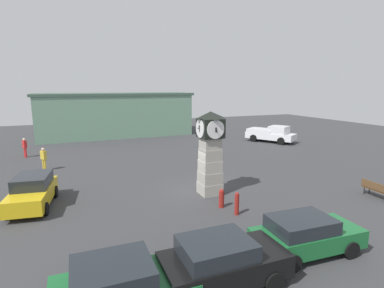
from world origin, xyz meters
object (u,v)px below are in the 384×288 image
object	(u,v)px
clock_tower	(210,151)
pedestrian_near_bench	(44,157)
car_by_building	(305,235)
car_far_lot	(33,191)
bench	(376,189)
car_near_tower	(222,261)
pickup_truck	(271,134)
pedestrian_crossing_lot	(25,146)
bollard_mid_row	(237,203)
car_navy_sedan	(121,286)
bollard_near_tower	(221,198)

from	to	relation	value
clock_tower	pedestrian_near_bench	xyz separation A→B (m)	(-9.15, 9.08, -1.53)
car_by_building	car_far_lot	bearing A→B (deg)	137.90
clock_tower	car_by_building	size ratio (longest dim) A/B	1.15
car_by_building	bench	size ratio (longest dim) A/B	2.55
car_near_tower	bench	distance (m)	11.90
car_by_building	pickup_truck	xyz separation A→B (m)	(13.00, 19.36, 0.19)
clock_tower	pedestrian_crossing_lot	bearing A→B (deg)	127.36
car_by_building	car_far_lot	distance (m)	13.09
car_near_tower	pedestrian_near_bench	size ratio (longest dim) A/B	2.30
bollard_mid_row	bench	xyz separation A→B (m)	(8.31, -1.00, -0.04)
pedestrian_near_bench	car_navy_sedan	bearing A→B (deg)	-80.01
bollard_mid_row	car_near_tower	bearing A→B (deg)	-125.62
car_near_tower	bench	bearing A→B (deg)	16.31
bollard_near_tower	pedestrian_near_bench	xyz separation A→B (m)	(-8.83, 11.11, 0.49)
pickup_truck	pedestrian_crossing_lot	world-z (taller)	pickup_truck
car_near_tower	clock_tower	bearing A→B (deg)	66.97
bollard_near_tower	pedestrian_near_bench	world-z (taller)	pedestrian_near_bench
pickup_truck	pedestrian_near_bench	xyz separation A→B (m)	(-22.66, -3.25, 0.05)
clock_tower	car_near_tower	bearing A→B (deg)	-113.03
pedestrian_crossing_lot	pickup_truck	bearing A→B (deg)	-4.74
car_by_building	pickup_truck	bearing A→B (deg)	56.11
bollard_near_tower	car_near_tower	world-z (taller)	car_near_tower
car_near_tower	pickup_truck	bearing A→B (deg)	49.87
bollard_near_tower	pickup_truck	xyz separation A→B (m)	(13.83, 14.37, 0.44)
car_far_lot	car_near_tower	bearing A→B (deg)	-56.68
pickup_truck	pedestrian_crossing_lot	distance (m)	24.55
car_navy_sedan	car_far_lot	size ratio (longest dim) A/B	0.91
clock_tower	pedestrian_crossing_lot	size ratio (longest dim) A/B	2.78
bench	pedestrian_near_bench	bearing A→B (deg)	142.86
bollard_near_tower	car_far_lot	bearing A→B (deg)	156.95
clock_tower	pedestrian_crossing_lot	xyz separation A→B (m)	(-10.96, 14.36, -1.53)
pedestrian_near_bench	car_far_lot	bearing A→B (deg)	-90.44
pickup_truck	bench	bearing A→B (deg)	-107.73
pedestrian_near_bench	bollard_near_tower	bearing A→B (deg)	-51.52
bollard_near_tower	bollard_mid_row	world-z (taller)	bollard_mid_row
pickup_truck	bench	xyz separation A→B (m)	(-5.25, -16.43, -0.41)
clock_tower	bench	distance (m)	9.43
bollard_mid_row	pedestrian_crossing_lot	xyz separation A→B (m)	(-10.91, 17.46, 0.41)
car_far_lot	pedestrian_crossing_lot	world-z (taller)	pedestrian_crossing_lot
bollard_mid_row	pedestrian_near_bench	world-z (taller)	pedestrian_near_bench
car_by_building	pedestrian_near_bench	xyz separation A→B (m)	(-9.65, 16.10, 0.24)
clock_tower	pedestrian_near_bench	world-z (taller)	clock_tower
car_navy_sedan	pedestrian_near_bench	size ratio (longest dim) A/B	2.27
car_navy_sedan	pedestrian_crossing_lot	size ratio (longest dim) A/B	2.27
bollard_near_tower	bench	bearing A→B (deg)	-13.56
car_navy_sedan	car_far_lot	distance (m)	9.60
pedestrian_crossing_lot	car_navy_sedan	bearing A→B (deg)	-77.77
car_far_lot	bench	world-z (taller)	car_far_lot
car_far_lot	car_by_building	bearing A→B (deg)	-42.10
bollard_mid_row	bollard_near_tower	bearing A→B (deg)	103.85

